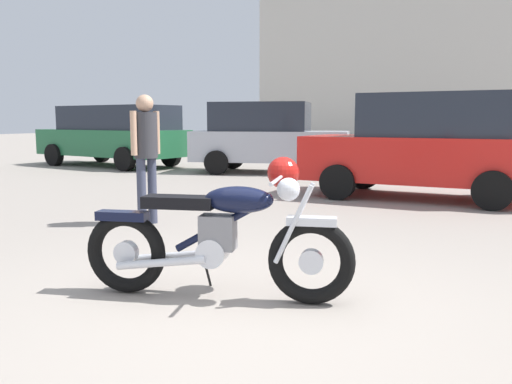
{
  "coord_description": "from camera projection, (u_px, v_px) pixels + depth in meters",
  "views": [
    {
      "loc": [
        1.41,
        -3.24,
        1.34
      ],
      "look_at": [
        -0.26,
        0.83,
        0.75
      ],
      "focal_mm": 37.5,
      "sensor_mm": 36.0,
      "label": 1
    }
  ],
  "objects": [
    {
      "name": "ground_plane",
      "position": [
        245.0,
        316.0,
        3.68
      ],
      "size": [
        80.0,
        80.0,
        0.0
      ],
      "primitive_type": "plane",
      "color": "gray"
    },
    {
      "name": "vintage_motorcycle",
      "position": [
        223.0,
        234.0,
        4.02
      ],
      "size": [
        2.06,
        0.79,
        1.07
      ],
      "rotation": [
        0.0,
        0.0,
        0.2
      ],
      "color": "black",
      "rests_on": "ground_plane"
    },
    {
      "name": "bystander",
      "position": [
        146.0,
        146.0,
        6.8
      ],
      "size": [
        0.3,
        0.45,
        1.66
      ],
      "rotation": [
        0.0,
        0.0,
        6.02
      ],
      "color": "#383D51",
      "rests_on": "ground_plane"
    },
    {
      "name": "dark_sedan_left",
      "position": [
        426.0,
        145.0,
        9.08
      ],
      "size": [
        4.01,
        2.05,
        1.78
      ],
      "rotation": [
        0.0,
        0.0,
        3.07
      ],
      "color": "black",
      "rests_on": "ground_plane"
    },
    {
      "name": "white_estate_far",
      "position": [
        267.0,
        137.0,
        13.61
      ],
      "size": [
        4.14,
        2.36,
        1.78
      ],
      "rotation": [
        0.0,
        0.0,
        0.19
      ],
      "color": "black",
      "rests_on": "ground_plane"
    },
    {
      "name": "blue_hatchback_right",
      "position": [
        114.0,
        134.0,
        15.47
      ],
      "size": [
        4.96,
        2.66,
        1.74
      ],
      "rotation": [
        0.0,
        0.0,
        2.94
      ],
      "color": "black",
      "rests_on": "ground_plane"
    },
    {
      "name": "industrial_building",
      "position": [
        427.0,
        69.0,
        30.69
      ],
      "size": [
        17.29,
        14.03,
        8.42
      ],
      "rotation": [
        0.0,
        0.0,
        0.07
      ],
      "color": "beige",
      "rests_on": "ground_plane"
    }
  ]
}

